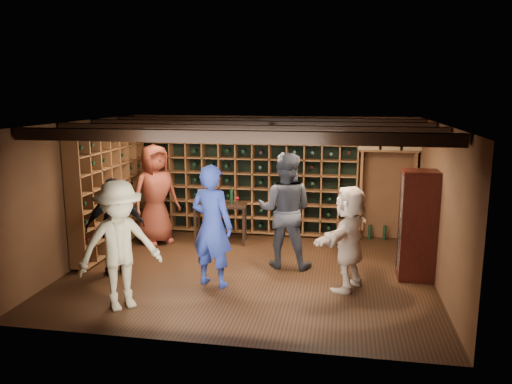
% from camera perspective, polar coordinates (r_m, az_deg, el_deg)
% --- Properties ---
extents(ground, '(6.00, 6.00, 0.00)m').
position_cam_1_polar(ground, '(8.53, -0.84, -9.13)').
color(ground, black).
rests_on(ground, ground).
extents(room_shell, '(6.00, 6.00, 6.00)m').
position_cam_1_polar(room_shell, '(8.06, -0.82, 7.34)').
color(room_shell, '#53321C').
rests_on(room_shell, ground).
extents(wine_rack_back, '(4.65, 0.30, 2.20)m').
position_cam_1_polar(wine_rack_back, '(10.54, -1.29, 1.32)').
color(wine_rack_back, brown).
rests_on(wine_rack_back, ground).
extents(wine_rack_left, '(0.30, 2.65, 2.20)m').
position_cam_1_polar(wine_rack_left, '(9.87, -16.29, 0.17)').
color(wine_rack_left, brown).
rests_on(wine_rack_left, ground).
extents(crate_shelf, '(1.20, 0.32, 2.07)m').
position_cam_1_polar(crate_shelf, '(10.31, 14.92, 3.06)').
color(crate_shelf, brown).
rests_on(crate_shelf, ground).
extents(display_cabinet, '(0.55, 0.50, 1.75)m').
position_cam_1_polar(display_cabinet, '(8.41, 17.93, -3.87)').
color(display_cabinet, black).
rests_on(display_cabinet, ground).
extents(man_blue_shirt, '(0.80, 0.64, 1.92)m').
position_cam_1_polar(man_blue_shirt, '(7.74, -5.06, -3.88)').
color(man_blue_shirt, navy).
rests_on(man_blue_shirt, ground).
extents(man_grey_suit, '(1.02, 0.82, 1.99)m').
position_cam_1_polar(man_grey_suit, '(8.56, 3.33, -2.11)').
color(man_grey_suit, black).
rests_on(man_grey_suit, ground).
extents(guest_red_floral, '(1.11, 1.15, 1.99)m').
position_cam_1_polar(guest_red_floral, '(10.08, -11.42, -0.28)').
color(guest_red_floral, maroon).
rests_on(guest_red_floral, ground).
extents(guest_woman_black, '(1.02, 0.83, 1.62)m').
position_cam_1_polar(guest_woman_black, '(8.53, -15.77, -3.84)').
color(guest_woman_black, black).
rests_on(guest_woman_black, ground).
extents(guest_khaki, '(1.32, 1.29, 1.81)m').
position_cam_1_polar(guest_khaki, '(7.15, -15.31, -5.93)').
color(guest_khaki, gray).
rests_on(guest_khaki, ground).
extents(guest_beige, '(1.07, 1.56, 1.61)m').
position_cam_1_polar(guest_beige, '(7.74, 10.58, -5.18)').
color(guest_beige, tan).
rests_on(guest_beige, ground).
extents(tasting_table, '(1.10, 0.64, 1.07)m').
position_cam_1_polar(tasting_table, '(10.00, -4.10, -1.84)').
color(tasting_table, black).
rests_on(tasting_table, ground).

